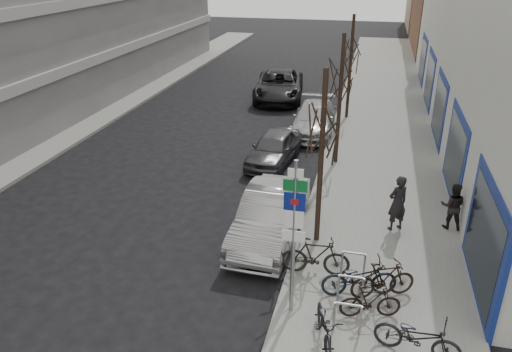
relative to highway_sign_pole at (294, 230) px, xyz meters
The scene contains 24 objects.
ground 3.44m from the highway_sign_pole, behind, with size 120.00×120.00×0.00m, color black.
sidewalk_east 10.50m from the highway_sign_pole, 78.15° to the left, with size 5.00×70.00×0.15m, color slate.
sidewalk_west 16.90m from the highway_sign_pole, 143.24° to the left, with size 3.00×70.00×0.15m, color slate.
brick_building_far 41.42m from the highway_sign_pole, 75.16° to the left, with size 12.00×14.00×8.00m, color brown.
highway_sign_pole is the anchor object (origin of this frame).
bike_rack 2.36m from the highway_sign_pole, 23.59° to the left, with size 0.66×2.26×0.83m.
tree_near 3.88m from the highway_sign_pole, 86.74° to the left, with size 1.80×1.80×5.50m.
tree_mid 10.15m from the highway_sign_pole, 88.86° to the left, with size 1.80×1.80×5.50m.
tree_far 16.59m from the highway_sign_pole, 89.31° to the left, with size 1.80×1.80×5.50m.
meter_front 3.39m from the highway_sign_pole, 94.75° to the left, with size 0.10×0.08×1.27m.
meter_mid 8.65m from the highway_sign_pole, 91.68° to the left, with size 0.10×0.08×1.27m.
meter_back 14.10m from the highway_sign_pole, 91.02° to the left, with size 0.10×0.08×1.27m.
bike_near_left 2.21m from the highway_sign_pole, 44.47° to the right, with size 0.52×1.70×1.04m, color black.
bike_near_right 2.66m from the highway_sign_pole, ahead, with size 0.45×1.52×0.92m, color black.
bike_mid_curb 2.55m from the highway_sign_pole, 32.69° to the left, with size 0.60×1.98×1.21m, color black.
bike_mid_inner 2.44m from the highway_sign_pole, 77.28° to the left, with size 0.57×1.91×1.16m, color black.
bike_far_curb 3.52m from the highway_sign_pole, 16.08° to the right, with size 0.58×1.90×1.16m, color black.
bike_far_inner 3.02m from the highway_sign_pole, 26.26° to the left, with size 0.52×1.76×1.07m, color black.
parked_car_front 4.06m from the highway_sign_pole, 110.17° to the left, with size 1.69×4.85×1.60m, color #9B9A9F.
parked_car_mid 10.04m from the highway_sign_pole, 104.09° to the left, with size 1.62×4.03×1.37m, color #46464A.
parked_car_back 14.14m from the highway_sign_pole, 95.24° to the left, with size 2.01×4.95×1.44m, color #A9A8AE.
lane_car 20.27m from the highway_sign_pole, 101.92° to the left, with size 2.80×6.08×1.69m, color black.
pedestrian_near 5.57m from the highway_sign_pole, 61.53° to the left, with size 0.68×0.45×1.86m, color black.
pedestrian_far 6.95m from the highway_sign_pole, 50.65° to the left, with size 0.58×0.40×1.58m, color black.
Camera 1 is at (3.88, -9.94, 8.33)m, focal length 35.00 mm.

